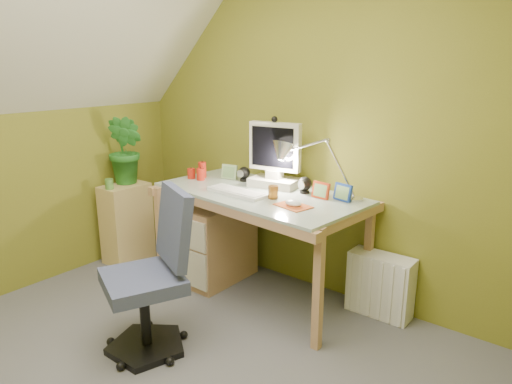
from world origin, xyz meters
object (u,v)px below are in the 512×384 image
Objects in this scene: side_ledge at (127,223)px; radiator at (380,285)px; desk_lamp at (331,155)px; potted_plant at (126,150)px; desk at (259,244)px; task_chair at (143,280)px; monitor at (275,152)px.

side_ledge is 1.57× the size of radiator.
desk_lamp is 0.93m from radiator.
desk is at bearing 7.51° from potted_plant.
side_ledge is (-1.70, -0.40, -0.73)m from desk_lamp.
desk is 0.88m from radiator.
desk is at bearing 108.08° from task_chair.
potted_plant reaches higher than task_chair.
desk is 1.38m from potted_plant.
task_chair is (-0.09, -1.14, -0.58)m from monitor.
desk reaches higher than side_ledge.
desk is 3.44× the size of radiator.
radiator is at bearing 24.32° from desk.
desk_lamp is at bearing 13.06° from side_ledge.
task_chair is at bearing -34.34° from potted_plant.
task_chair is 2.12× the size of radiator.
side_ledge is at bearing -165.08° from desk.
potted_plant reaches higher than radiator.
monitor is (0.00, 0.18, 0.64)m from desk.
task_chair reaches higher than desk.
potted_plant is at bearing 90.00° from side_ledge.
monitor is at bearing 15.40° from potted_plant.
desk is 2.19× the size of side_ledge.
monitor is 0.75× the size of side_ledge.
side_ledge is (-1.25, -0.22, -0.06)m from desk.
desk_lamp reaches higher than radiator.
potted_plant reaches higher than side_ledge.
monitor is at bearing 108.96° from task_chair.
monitor is 1.28m from task_chair.
monitor is 1.30m from potted_plant.
desk_lamp is at bearing 88.13° from task_chair.
desk_lamp reaches higher than desk.
task_chair is (1.16, -0.79, -0.50)m from potted_plant.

